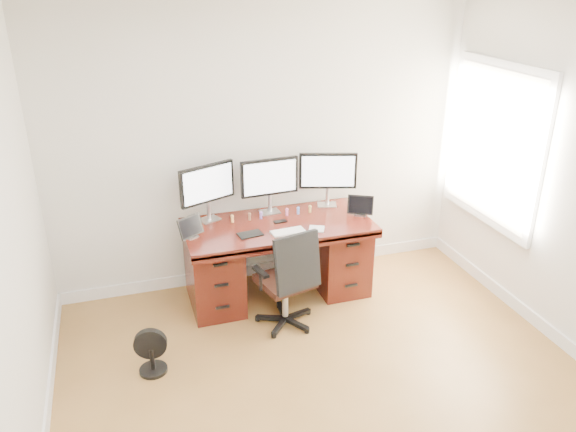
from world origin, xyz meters
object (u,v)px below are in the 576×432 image
object	(u,v)px
office_chair	(288,295)
floor_fan	(151,352)
desk	(277,256)
keyboard	(288,232)
monitor_center	(269,179)

from	to	relation	value
office_chair	floor_fan	size ratio (longest dim) A/B	2.50
desk	keyboard	bearing A→B (deg)	-83.07
floor_fan	office_chair	bearing A→B (deg)	23.60
office_chair	keyboard	size ratio (longest dim) A/B	3.12
desk	floor_fan	world-z (taller)	desk
desk	keyboard	distance (m)	0.43
monitor_center	desk	bearing A→B (deg)	-93.29
desk	keyboard	xyz separation A→B (m)	(0.03, -0.24, 0.36)
office_chair	keyboard	xyz separation A→B (m)	(0.10, 0.30, 0.45)
keyboard	office_chair	bearing A→B (deg)	-112.54
desk	office_chair	world-z (taller)	office_chair
monitor_center	floor_fan	bearing A→B (deg)	-143.16
desk	office_chair	xyz separation A→B (m)	(-0.07, -0.54, -0.10)
office_chair	floor_fan	world-z (taller)	office_chair
office_chair	monitor_center	bearing A→B (deg)	71.14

